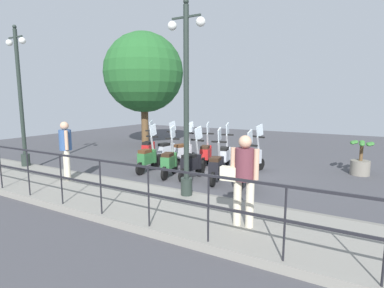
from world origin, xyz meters
name	(u,v)px	position (x,y,z in m)	size (l,w,h in m)	color
ground_plane	(203,174)	(0.00, 0.00, 0.00)	(28.00, 28.00, 0.00)	#424247
promenade_walkway	(137,202)	(-3.15, 0.00, 0.07)	(2.20, 20.00, 0.15)	gray
fence_railing	(100,176)	(-4.20, 0.00, 0.89)	(0.04, 16.03, 1.07)	black
lamp_post_near	(186,112)	(-2.40, -0.83, 2.04)	(0.26, 0.90, 4.28)	#232D28
lamp_post_far	(21,105)	(-2.40, 5.36, 2.14)	(0.26, 0.90, 4.47)	#232D28
pedestrian_with_bag	(243,174)	(-3.38, -2.53, 1.08)	(0.35, 0.64, 1.59)	beige
pedestrian_distant	(66,146)	(-2.85, 2.71, 1.08)	(0.44, 0.44, 1.59)	beige
tree_large	(144,73)	(3.92, 5.37, 3.63)	(3.93, 3.93, 5.61)	brown
potted_palm	(361,161)	(2.37, -4.29, 0.45)	(1.06, 0.66, 1.05)	slate
scooter_near_0	(245,171)	(-0.86, -1.69, 0.48)	(1.23, 0.44, 1.54)	black
scooter_near_1	(216,166)	(-0.66, -0.78, 0.48)	(1.22, 0.49, 1.54)	black
scooter_near_2	(192,163)	(-0.66, 0.02, 0.48)	(1.23, 0.44, 1.54)	black
scooter_near_3	(169,161)	(-0.76, 0.74, 0.48)	(1.22, 0.50, 1.54)	black
scooter_near_4	(148,157)	(-0.63, 1.67, 0.48)	(1.23, 0.44, 1.54)	black
scooter_far_0	(253,158)	(1.03, -1.27, 0.48)	(1.20, 0.55, 1.54)	black
scooter_far_1	(225,155)	(1.05, -0.29, 0.48)	(1.23, 0.47, 1.54)	black
scooter_far_2	(206,153)	(1.04, 0.42, 0.48)	(1.21, 0.53, 1.54)	black
scooter_far_3	(183,151)	(0.89, 1.25, 0.48)	(1.20, 0.54, 1.54)	black
scooter_far_4	(167,150)	(0.84, 1.92, 0.48)	(1.23, 0.44, 1.54)	black
scooter_far_5	(149,148)	(0.81, 2.74, 0.48)	(1.20, 0.54, 1.54)	black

